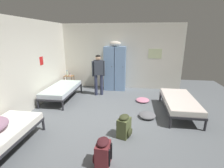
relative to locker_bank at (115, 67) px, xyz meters
The scene contains 13 objects.
ground_plane 2.87m from the locker_bank, 85.62° to the right, with size 9.52×9.52×0.00m, color slate.
room_backdrop 1.79m from the locker_bank, 132.17° to the right, with size 5.22×6.01×2.78m.
locker_bank is the anchor object (origin of this frame).
shelf_unit 2.14m from the locker_bank, behind, with size 0.38×0.30×0.57m.
bed_right 3.07m from the locker_bank, 42.94° to the right, with size 0.90×1.90×0.49m.
bed_left_rear 2.38m from the locker_bank, 141.19° to the right, with size 0.90×1.90×0.49m.
person_traveler 0.97m from the locker_bank, 124.18° to the right, with size 0.48×0.30×1.59m.
water_bottle 2.15m from the locker_bank, behind, with size 0.06×0.06×0.24m.
lotion_bottle 2.01m from the locker_bank, behind, with size 0.05×0.05×0.13m.
backpack_maroon 4.51m from the locker_bank, 85.86° to the right, with size 0.35×0.33×0.55m.
backpack_olive 3.62m from the locker_bank, 79.41° to the right, with size 0.40×0.38×0.55m.
clothes_pile_grey 2.91m from the locker_bank, 63.16° to the right, with size 0.49×0.48×0.14m.
clothes_pile_pink 1.95m from the locker_bank, 47.34° to the right, with size 0.47×0.49×0.11m.
Camera 1 is at (0.63, -4.17, 2.30)m, focal length 26.32 mm.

